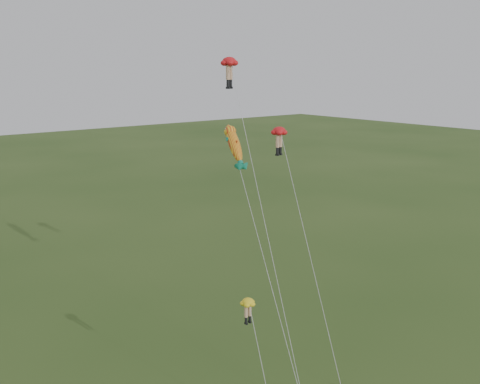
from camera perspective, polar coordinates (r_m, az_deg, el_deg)
legs_kite_red_high at (r=40.72m, az=-1.03°, el=12.96°), size 5.56×14.06×20.42m
legs_kite_red_mid at (r=38.84m, az=4.34°, el=5.71°), size 3.68×10.00×15.47m
legs_kite_yellow at (r=28.90m, az=1.05°, el=-12.72°), size 1.11×2.43×7.77m
fish_kite at (r=37.63m, az=-0.60°, el=5.07°), size 4.01×12.20×15.93m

